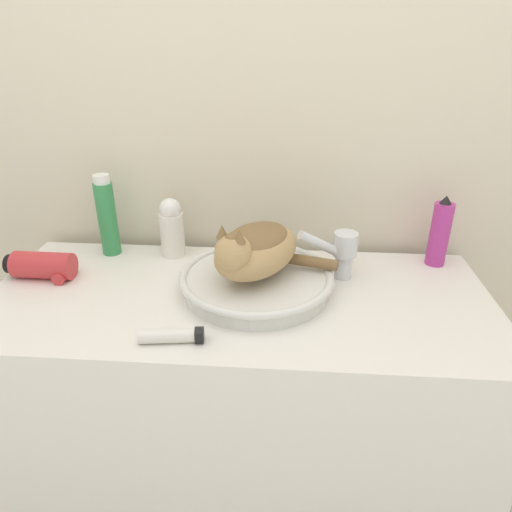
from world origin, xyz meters
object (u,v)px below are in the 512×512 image
(shampoo_bottle_tall, at_px, (107,216))
(cream_tube, at_px, (173,336))
(cat, at_px, (255,248))
(spray_bottle_trigger, at_px, (440,233))
(lotion_bottle_white, at_px, (172,228))
(faucet, at_px, (341,251))
(hair_dryer, at_px, (44,266))

(shampoo_bottle_tall, distance_m, cream_tube, 0.50)
(cat, distance_m, spray_bottle_trigger, 0.52)
(lotion_bottle_white, xyz_separation_m, spray_bottle_trigger, (0.73, -0.00, 0.01))
(lotion_bottle_white, distance_m, shampoo_bottle_tall, 0.18)
(spray_bottle_trigger, distance_m, cream_tube, 0.76)
(spray_bottle_trigger, relative_size, shampoo_bottle_tall, 0.85)
(cat, bearing_deg, shampoo_bottle_tall, -85.60)
(cat, xyz_separation_m, faucet, (0.21, 0.09, -0.04))
(cat, relative_size, hair_dryer, 1.91)
(cat, height_order, faucet, cat)
(spray_bottle_trigger, bearing_deg, cat, -158.43)
(cat, height_order, hair_dryer, cat)
(lotion_bottle_white, height_order, spray_bottle_trigger, spray_bottle_trigger)
(faucet, bearing_deg, shampoo_bottle_tall, -30.03)
(shampoo_bottle_tall, relative_size, cream_tube, 1.71)
(lotion_bottle_white, bearing_deg, faucet, -12.63)
(cream_tube, relative_size, hair_dryer, 0.78)
(cream_tube, height_order, hair_dryer, hair_dryer)
(cat, height_order, shampoo_bottle_tall, shampoo_bottle_tall)
(shampoo_bottle_tall, xyz_separation_m, hair_dryer, (-0.12, -0.16, -0.08))
(cat, distance_m, cream_tube, 0.28)
(faucet, height_order, shampoo_bottle_tall, shampoo_bottle_tall)
(faucet, height_order, cream_tube, faucet)
(lotion_bottle_white, bearing_deg, hair_dryer, -152.22)
(cat, distance_m, faucet, 0.23)
(hair_dryer, bearing_deg, cream_tube, 149.07)
(shampoo_bottle_tall, xyz_separation_m, cream_tube, (0.28, -0.41, -0.10))
(spray_bottle_trigger, bearing_deg, shampoo_bottle_tall, 180.00)
(cat, bearing_deg, spray_bottle_trigger, 139.84)
(cream_tube, bearing_deg, spray_bottle_trigger, 32.63)
(faucet, xyz_separation_m, hair_dryer, (-0.76, -0.06, -0.04))
(faucet, relative_size, hair_dryer, 0.90)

